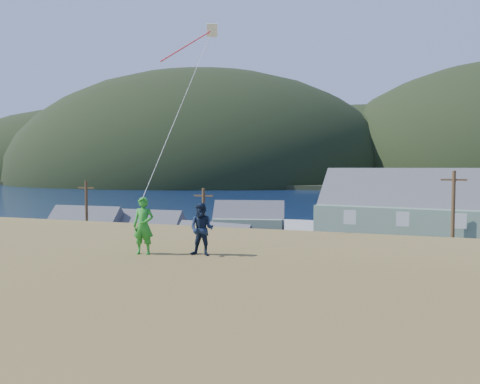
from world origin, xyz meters
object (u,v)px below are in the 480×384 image
object	(u,v)px
shed_white	(211,253)
kite_flyer_navy	(202,229)
shed_palegreen_far	(249,222)
kite_flyer_green	(143,226)
shed_palegreen_near	(143,236)
shed_teal	(83,234)
wharf	(294,227)

from	to	relation	value
shed_white	kite_flyer_navy	xyz separation A→B (m)	(10.33, -25.10, 5.72)
shed_palegreen_far	kite_flyer_green	size ratio (longest dim) A/B	5.97
shed_palegreen_near	kite_flyer_navy	bearing A→B (deg)	-57.22
shed_palegreen_near	shed_white	bearing A→B (deg)	-31.63
shed_white	kite_flyer_navy	world-z (taller)	kite_flyer_navy
kite_flyer_green	shed_palegreen_far	bearing A→B (deg)	93.70
shed_palegreen_far	kite_flyer_green	xyz separation A→B (m)	(12.33, -47.92, 5.60)
shed_white	kite_flyer_green	xyz separation A→B (m)	(8.53, -25.50, 5.80)
shed_teal	shed_white	size ratio (longest dim) A/B	1.06
shed_palegreen_near	kite_flyer_navy	distance (m)	38.24
shed_teal	kite_flyer_navy	size ratio (longest dim) A/B	5.39
wharf	kite_flyer_navy	xyz separation A→B (m)	(10.35, -59.09, 7.56)
shed_teal	shed_white	distance (m)	18.17
shed_palegreen_near	shed_palegreen_far	size ratio (longest dim) A/B	0.82
wharf	kite_flyer_green	distance (m)	60.59
shed_teal	shed_palegreen_far	bearing A→B (deg)	50.29
shed_teal	shed_palegreen_near	xyz separation A→B (m)	(6.79, 1.45, -0.14)
shed_palegreen_near	kite_flyer_green	bearing A→B (deg)	-59.87
shed_palegreen_near	kite_flyer_green	world-z (taller)	kite_flyer_green
shed_white	shed_palegreen_far	world-z (taller)	shed_palegreen_far
wharf	shed_palegreen_far	world-z (taller)	shed_palegreen_far
wharf	shed_teal	xyz separation A→B (m)	(-17.47, -29.11, 2.07)
kite_flyer_green	kite_flyer_navy	xyz separation A→B (m)	(1.80, 0.40, -0.08)
shed_palegreen_far	kite_flyer_green	distance (m)	49.80
wharf	shed_palegreen_near	xyz separation A→B (m)	(-10.68, -27.66, 1.93)
wharf	kite_flyer_green	xyz separation A→B (m)	(8.55, -59.49, 7.64)
kite_flyer_navy	shed_palegreen_far	bearing A→B (deg)	104.25
wharf	kite_flyer_navy	bearing A→B (deg)	-80.07
wharf	shed_palegreen_near	world-z (taller)	shed_palegreen_near
shed_palegreen_near	kite_flyer_green	xyz separation A→B (m)	(19.23, -31.83, 5.71)
shed_white	kite_flyer_green	size ratio (longest dim) A/B	4.63
shed_teal	kite_flyer_green	size ratio (longest dim) A/B	4.89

